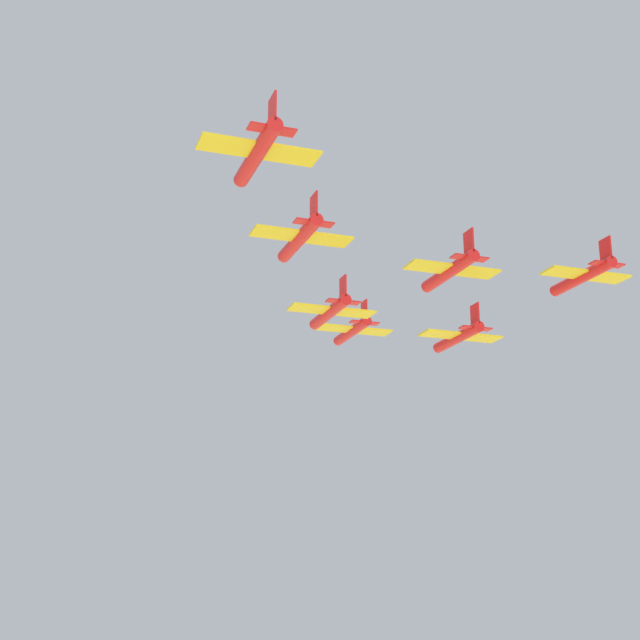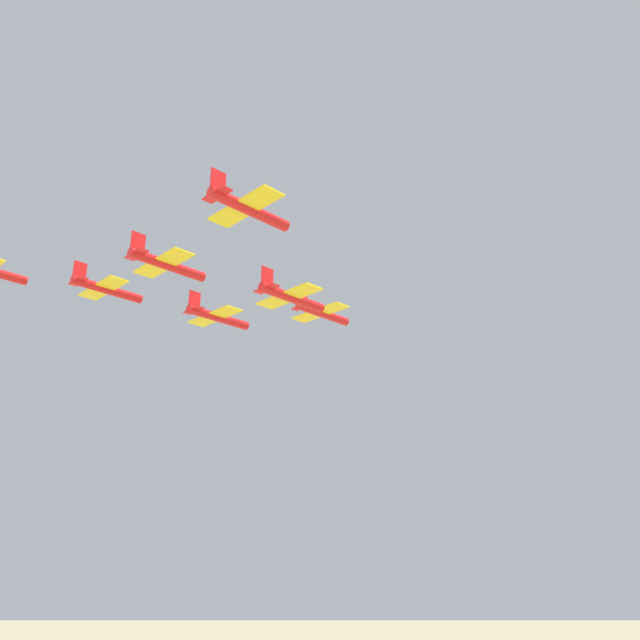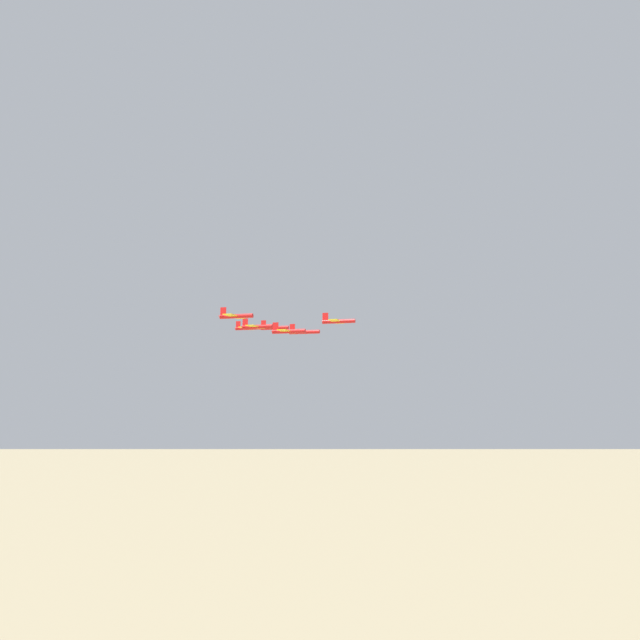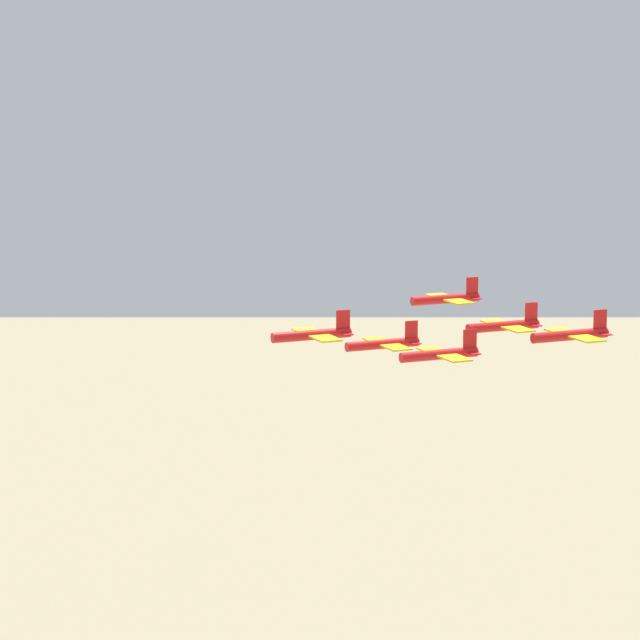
% 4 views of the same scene
% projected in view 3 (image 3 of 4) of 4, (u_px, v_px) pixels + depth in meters
% --- Properties ---
extents(jet_0, '(8.50, 9.07, 3.04)m').
position_uv_depth(jet_0, '(337.00, 321.00, 134.65)').
color(jet_0, red).
extents(jet_1, '(8.50, 9.07, 3.04)m').
position_uv_depth(jet_1, '(303.00, 332.00, 144.17)').
color(jet_1, red).
extents(jet_2, '(8.50, 9.07, 3.04)m').
position_uv_depth(jet_2, '(287.00, 331.00, 130.72)').
color(jet_2, red).
extents(jet_3, '(8.50, 9.07, 3.04)m').
position_uv_depth(jet_3, '(274.00, 328.00, 154.25)').
color(jet_3, red).
extents(jet_4, '(8.50, 9.07, 3.04)m').
position_uv_depth(jet_4, '(256.00, 327.00, 140.80)').
color(jet_4, red).
extents(jet_5, '(8.50, 9.07, 3.04)m').
position_uv_depth(jet_5, '(235.00, 316.00, 127.67)').
color(jet_5, red).
extents(jet_6, '(8.50, 9.07, 3.04)m').
position_uv_depth(jet_6, '(247.00, 328.00, 164.15)').
color(jet_6, red).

